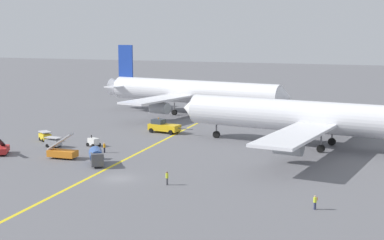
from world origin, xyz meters
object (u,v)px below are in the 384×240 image
object	(u,v)px
airliner_at_gate_left	(192,92)
airliner_being_pushed	(312,118)
gse_baggage_cart_trailing	(45,136)
gse_stair_truck_yellow	(62,152)
ground_crew_ramp_agent_by_cones	(315,202)
gse_fuel_bowser_stubby	(96,156)
gse_gpu_cart_small	(93,142)
pushback_tug	(164,126)
ground_crew_marshaller_foreground	(167,178)
gse_baggage_cart_near_cluster	(53,142)
ground_crew_wing_walker_right	(104,147)
gse_belt_loader_portside	(2,149)

from	to	relation	value
airliner_at_gate_left	airliner_being_pushed	bearing A→B (deg)	-39.52
airliner_at_gate_left	gse_baggage_cart_trailing	distance (m)	43.15
gse_stair_truck_yellow	ground_crew_ramp_agent_by_cones	distance (m)	42.08
gse_stair_truck_yellow	gse_fuel_bowser_stubby	size ratio (longest dim) A/B	0.94
ground_crew_ramp_agent_by_cones	airliner_being_pushed	bearing A→B (deg)	102.23
gse_gpu_cart_small	gse_fuel_bowser_stubby	size ratio (longest dim) A/B	0.50
airliner_at_gate_left	gse_fuel_bowser_stubby	size ratio (longest dim) A/B	9.89
airliner_at_gate_left	gse_stair_truck_yellow	bearing A→B (deg)	-89.08
pushback_tug	gse_gpu_cart_small	size ratio (longest dim) A/B	3.78
airliner_being_pushed	gse_fuel_bowser_stubby	size ratio (longest dim) A/B	9.75
pushback_tug	ground_crew_marshaller_foreground	size ratio (longest dim) A/B	5.43
gse_baggage_cart_near_cluster	ground_crew_wing_walker_right	distance (m)	10.44
gse_stair_truck_yellow	ground_crew_ramp_agent_by_cones	world-z (taller)	gse_stair_truck_yellow
gse_baggage_cart_trailing	gse_gpu_cart_small	world-z (taller)	gse_gpu_cart_small
airliner_being_pushed	gse_baggage_cart_trailing	bearing A→B (deg)	-163.78
ground_crew_wing_walker_right	ground_crew_ramp_agent_by_cones	world-z (taller)	ground_crew_wing_walker_right
gse_gpu_cart_small	airliner_being_pushed	bearing A→B (deg)	22.05
gse_baggage_cart_near_cluster	gse_belt_loader_portside	distance (m)	8.93
pushback_tug	gse_belt_loader_portside	world-z (taller)	gse_belt_loader_portside
ground_crew_ramp_agent_by_cones	gse_gpu_cart_small	bearing A→B (deg)	154.44
airliner_at_gate_left	gse_baggage_cart_trailing	bearing A→B (deg)	-104.70
gse_fuel_bowser_stubby	ground_crew_wing_walker_right	size ratio (longest dim) A/B	3.03
ground_crew_wing_walker_right	ground_crew_marshaller_foreground	bearing A→B (deg)	-37.22
gse_baggage_cart_trailing	ground_crew_marshaller_foreground	size ratio (longest dim) A/B	1.80
airliner_being_pushed	ground_crew_marshaller_foreground	world-z (taller)	airliner_being_pushed
ground_crew_marshaller_foreground	airliner_being_pushed	bearing A→B (deg)	69.09
airliner_being_pushed	gse_fuel_bowser_stubby	xyz separation A→B (m)	(-26.21, -25.62, -3.78)
pushback_tug	gse_stair_truck_yellow	bearing A→B (deg)	-98.85
gse_baggage_cart_trailing	airliner_at_gate_left	bearing A→B (deg)	75.30
gse_baggage_cart_trailing	ground_crew_marshaller_foreground	world-z (taller)	ground_crew_marshaller_foreground
airliner_being_pushed	ground_crew_marshaller_foreground	distance (m)	33.75
gse_belt_loader_portside	gse_fuel_bowser_stubby	bearing A→B (deg)	-1.05
pushback_tug	gse_belt_loader_portside	size ratio (longest dim) A/B	1.98
ground_crew_marshaller_foreground	ground_crew_ramp_agent_by_cones	bearing A→B (deg)	-7.80
gse_belt_loader_portside	ground_crew_wing_walker_right	bearing A→B (deg)	27.93
ground_crew_marshaller_foreground	gse_baggage_cart_near_cluster	bearing A→B (deg)	153.68
airliner_at_gate_left	gse_fuel_bowser_stubby	xyz separation A→B (m)	(8.15, -53.96, -4.04)
gse_stair_truck_yellow	ground_crew_ramp_agent_by_cones	size ratio (longest dim) A/B	2.99
gse_baggage_cart_near_cluster	ground_crew_marshaller_foreground	bearing A→B (deg)	-26.32
gse_baggage_cart_near_cluster	ground_crew_ramp_agent_by_cones	world-z (taller)	gse_baggage_cart_near_cluster
gse_baggage_cart_trailing	ground_crew_wing_walker_right	size ratio (longest dim) A/B	1.89
airliner_at_gate_left	pushback_tug	size ratio (longest dim) A/B	5.25
airliner_at_gate_left	gse_gpu_cart_small	size ratio (longest dim) A/B	19.85
airliner_being_pushed	gse_baggage_cart_near_cluster	bearing A→B (deg)	-156.81
gse_baggage_cart_trailing	gse_belt_loader_portside	distance (m)	12.17
gse_baggage_cart_near_cluster	airliner_at_gate_left	bearing A→B (deg)	82.57
gse_baggage_cart_near_cluster	airliner_being_pushed	bearing A→B (deg)	23.19
ground_crew_marshaller_foreground	pushback_tug	bearing A→B (deg)	116.96
airliner_being_pushed	gse_gpu_cart_small	xyz separation A→B (m)	(-34.43, -13.94, -4.32)
gse_fuel_bowser_stubby	airliner_at_gate_left	bearing A→B (deg)	98.59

